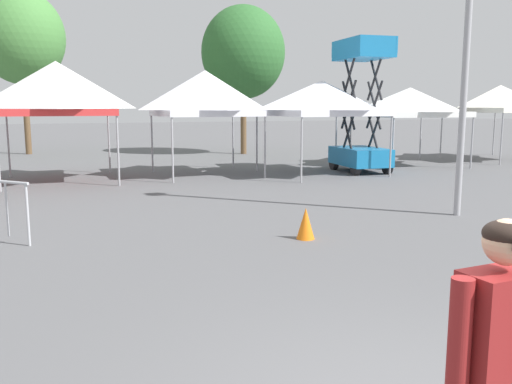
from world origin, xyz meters
The scene contains 11 objects.
canopy_tent_behind_center centered at (-2.21, 14.69, 2.81)m, with size 3.36×3.36×3.61m.
canopy_tent_left_of_center centered at (2.37, 14.66, 2.70)m, with size 3.23×3.23×3.44m.
canopy_tent_behind_left centered at (6.07, 13.56, 2.54)m, with size 3.64×3.64×3.12m.
canopy_tent_right_of_center centered at (10.45, 14.75, 2.42)m, with size 3.64×3.64×2.97m.
canopy_tent_center centered at (15.39, 15.31, 2.58)m, with size 3.63×3.63×3.14m.
scissor_lift centered at (7.63, 13.59, 1.33)m, with size 1.56×2.39×4.51m.
person_foreground centered at (-0.40, -0.96, 1.03)m, with size 0.65×0.27×1.78m.
light_pole_near_lift centered at (5.57, 6.24, 4.20)m, with size 0.36×0.36×7.31m.
tree_behind_tents_left centered at (6.16, 21.73, 4.72)m, with size 3.90×3.90×6.88m.
tree_behind_tents_center centered at (-3.48, 25.17, 5.38)m, with size 3.91×3.91×7.54m.
traffic_cone_lot_center centered at (1.64, 5.48, 0.28)m, with size 0.32×0.32×0.55m, color orange.
Camera 1 is at (-2.44, -2.94, 2.32)m, focal length 38.31 mm.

